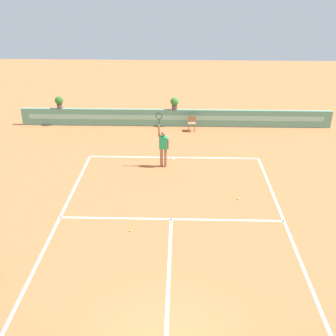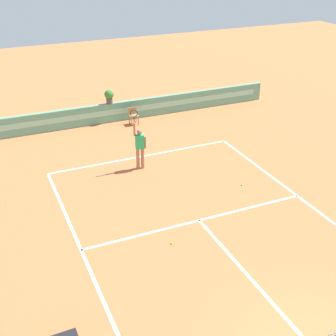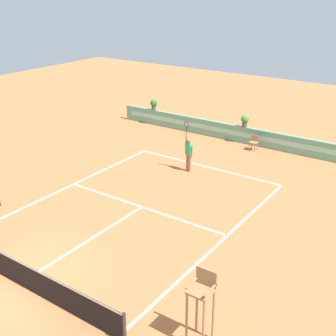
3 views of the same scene
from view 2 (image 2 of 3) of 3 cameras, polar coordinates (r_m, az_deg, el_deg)
name	(u,v)px [view 2 (image 2 of 3)]	position (r m, az deg, el deg)	size (l,w,h in m)	color
ground_plane	(204,227)	(15.60, 4.54, -7.24)	(60.00, 60.00, 0.00)	#C66B3D
court_lines	(195,216)	(16.12, 3.35, -5.91)	(8.32, 11.94, 0.01)	white
back_wall_barrier	(111,113)	(24.00, -7.07, 6.82)	(18.00, 0.21, 1.00)	#599E84
ball_kid_chair	(133,115)	(23.63, -4.32, 6.56)	(0.44, 0.44, 0.85)	#99754C
tennis_player	(140,145)	(18.81, -3.52, 2.85)	(0.61, 0.30, 2.58)	#9E7051
tennis_ball_near_baseline	(242,185)	(18.14, 9.13, -2.05)	(0.07, 0.07, 0.07)	#CCE033
tennis_ball_mid_court	(172,243)	(14.75, 0.45, -9.27)	(0.07, 0.07, 0.07)	#CCE033
potted_plant_centre	(109,96)	(23.69, -7.30, 8.87)	(0.48, 0.48, 0.72)	#514C47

